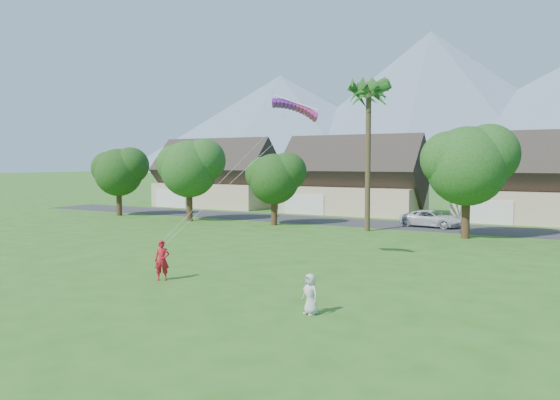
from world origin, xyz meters
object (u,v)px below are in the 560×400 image
Objects in this scene: parked_car at (431,219)px; parafoil_kite at (296,107)px; kite_flyer at (162,260)px; watcher at (310,294)px.

parafoil_kite is at bearing -178.25° from parked_car.
parked_car is 23.58m from parafoil_kite.
kite_flyer reaches higher than watcher.
parked_car is at bearing 59.02° from parafoil_kite.
kite_flyer is 1.25× the size of watcher.
parked_car is 1.87× the size of parafoil_kite.
parafoil_kite reaches higher than parked_car.
watcher is 0.55× the size of parafoil_kite.
kite_flyer is 0.68× the size of parafoil_kite.
parked_car is at bearing 118.18° from watcher.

